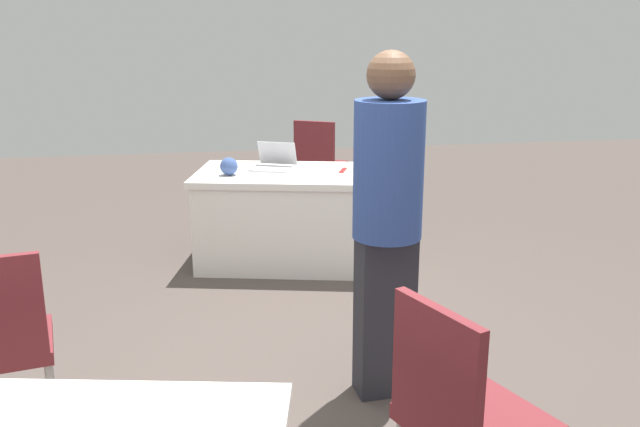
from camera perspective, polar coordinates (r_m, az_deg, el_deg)
name	(u,v)px	position (r m, az deg, el deg)	size (l,w,h in m)	color
ground_plane	(315,389)	(3.71, -0.42, -14.44)	(14.40, 14.40, 0.00)	#4C423D
table_foreground	(293,217)	(5.46, -2.25, -0.29)	(1.67, 1.20, 0.74)	silver
chair_near_front	(319,160)	(6.89, -0.12, 4.48)	(0.60, 0.60, 0.95)	#9E9993
chair_aisle	(462,409)	(2.52, 11.76, -15.70)	(0.57, 0.57, 0.97)	#9E9993
person_organiser	(387,211)	(3.34, 5.63, 0.20)	(0.36, 0.36, 1.74)	#26262D
laptop_silver	(274,164)	(5.49, -3.89, 4.14)	(0.41, 0.40, 0.21)	silver
yarn_ball	(229,166)	(5.28, -7.61, 3.92)	(0.14, 0.14, 0.14)	#3F5999
scissors_red	(343,170)	(5.41, 1.94, 3.63)	(0.18, 0.04, 0.01)	red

